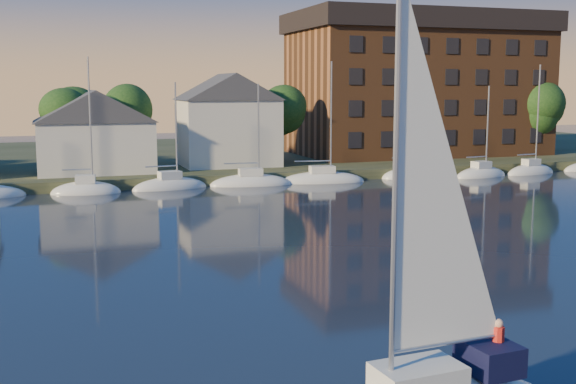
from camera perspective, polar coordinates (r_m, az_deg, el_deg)
name	(u,v)px	position (r m, az deg, el deg)	size (l,w,h in m)	color
shoreline_land	(136,162)	(92.78, -11.93, 2.34)	(160.00, 50.00, 2.00)	#323921
wooden_dock	(165,186)	(70.14, -9.71, 0.50)	(120.00, 3.00, 1.00)	brown
clubhouse_centre	(95,130)	(73.95, -15.03, 4.73)	(11.55, 8.40, 8.08)	silver
clubhouse_east	(228,119)	(78.01, -4.79, 5.80)	(10.50, 8.40, 9.80)	silver
condo_block	(417,83)	(93.02, 10.18, 8.45)	(31.00, 17.00, 17.40)	brown
tree_line	(166,107)	(80.70, -9.65, 6.63)	(93.40, 5.40, 8.90)	#39241A
moored_fleet	(213,187)	(67.94, -5.98, 0.40)	(95.50, 2.40, 12.05)	silver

